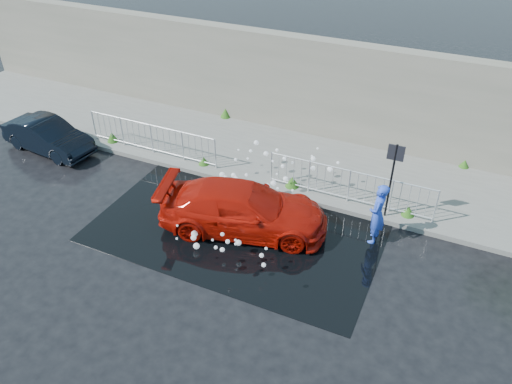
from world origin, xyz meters
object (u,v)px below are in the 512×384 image
(red_car, at_px, (243,209))
(person, at_px, (377,214))
(sign_post, at_px, (393,170))
(dark_car, at_px, (48,136))

(red_car, xyz_separation_m, person, (3.48, 1.02, 0.22))
(sign_post, relative_size, person, 1.39)
(sign_post, bearing_deg, red_car, -149.82)
(sign_post, xyz_separation_m, dark_car, (-11.78, -0.96, -1.14))
(person, bearing_deg, sign_post, 174.51)
(sign_post, height_order, person, sign_post)
(dark_car, bearing_deg, person, -84.68)
(sign_post, distance_m, dark_car, 11.87)
(red_car, height_order, dark_car, red_car)
(sign_post, distance_m, red_car, 4.23)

